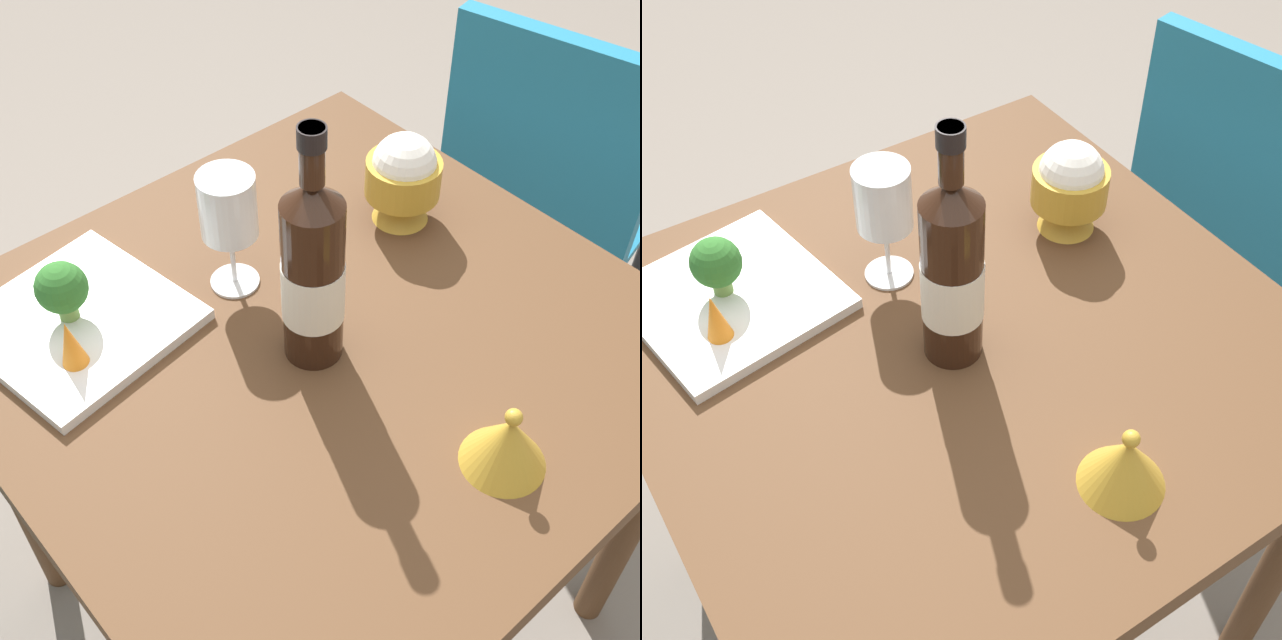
# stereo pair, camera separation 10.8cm
# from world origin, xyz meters

# --- Properties ---
(ground_plane) EXTENTS (8.00, 8.00, 0.00)m
(ground_plane) POSITION_xyz_m (0.00, 0.00, 0.00)
(ground_plane) COLOR gray
(dining_table) EXTENTS (0.84, 0.84, 0.73)m
(dining_table) POSITION_xyz_m (0.00, 0.00, 0.63)
(dining_table) COLOR brown
(dining_table) RESTS_ON ground_plane
(chair_by_wall) EXTENTS (0.48, 0.48, 0.85)m
(chair_by_wall) POSITION_xyz_m (0.16, -0.75, 0.53)
(chair_by_wall) COLOR teal
(chair_by_wall) RESTS_ON ground_plane
(wine_bottle) EXTENTS (0.08, 0.08, 0.33)m
(wine_bottle) POSITION_xyz_m (-0.01, 0.02, 0.86)
(wine_bottle) COLOR black
(wine_bottle) RESTS_ON dining_table
(wine_glass) EXTENTS (0.08, 0.08, 0.18)m
(wine_glass) POSITION_xyz_m (0.15, 0.02, 0.85)
(wine_glass) COLOR white
(wine_glass) RESTS_ON dining_table
(rice_bowl) EXTENTS (0.11, 0.11, 0.14)m
(rice_bowl) POSITION_xyz_m (0.10, -0.25, 0.80)
(rice_bowl) COLOR gold
(rice_bowl) RESTS_ON dining_table
(rice_bowl_lid) EXTENTS (0.10, 0.10, 0.09)m
(rice_bowl_lid) POSITION_xyz_m (-0.28, -0.03, 0.76)
(rice_bowl_lid) COLOR gold
(rice_bowl_lid) RESTS_ON dining_table
(serving_plate) EXTENTS (0.28, 0.28, 0.02)m
(serving_plate) POSITION_xyz_m (0.22, 0.23, 0.73)
(serving_plate) COLOR white
(serving_plate) RESTS_ON dining_table
(broccoli_floret) EXTENTS (0.07, 0.07, 0.09)m
(broccoli_floret) POSITION_xyz_m (0.23, 0.23, 0.79)
(broccoli_floret) COLOR #729E4C
(broccoli_floret) RESTS_ON serving_plate
(carrot_garnish_left) EXTENTS (0.03, 0.03, 0.07)m
(carrot_garnish_left) POSITION_xyz_m (0.16, 0.27, 0.78)
(carrot_garnish_left) COLOR orange
(carrot_garnish_left) RESTS_ON serving_plate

